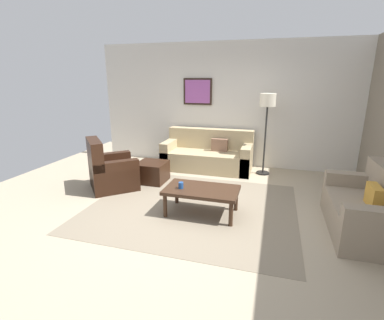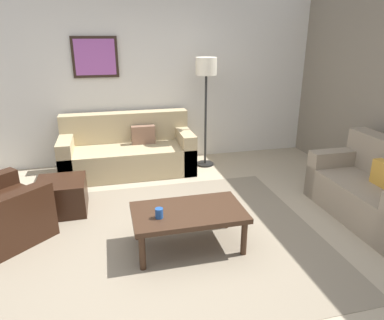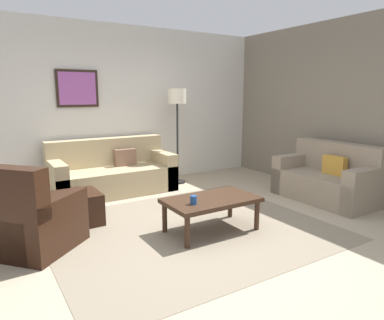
{
  "view_description": "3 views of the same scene",
  "coord_description": "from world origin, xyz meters",
  "px_view_note": "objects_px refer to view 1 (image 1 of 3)",
  "views": [
    {
      "loc": [
        1.18,
        -4.06,
        2.0
      ],
      "look_at": [
        -0.13,
        0.41,
        0.66
      ],
      "focal_mm": 26.68,
      "sensor_mm": 36.0,
      "label": 1
    },
    {
      "loc": [
        -0.49,
        -3.17,
        2.04
      ],
      "look_at": [
        0.35,
        0.26,
        0.76
      ],
      "focal_mm": 32.78,
      "sensor_mm": 36.0,
      "label": 2
    },
    {
      "loc": [
        -2.09,
        -3.45,
        1.63
      ],
      "look_at": [
        0.13,
        0.13,
        0.83
      ],
      "focal_mm": 32.78,
      "sensor_mm": 36.0,
      "label": 3
    }
  ],
  "objects_px": {
    "armchair_leather": "(109,173)",
    "coffee_table": "(202,192)",
    "ottoman": "(152,172)",
    "couch_main": "(208,155)",
    "couch_loveseat": "(370,212)",
    "lamp_standing": "(267,108)",
    "cup": "(181,185)",
    "framed_artwork": "(198,92)"
  },
  "relations": [
    {
      "from": "ottoman",
      "to": "coffee_table",
      "type": "distance_m",
      "value": 1.71
    },
    {
      "from": "cup",
      "to": "couch_loveseat",
      "type": "bearing_deg",
      "value": 3.82
    },
    {
      "from": "armchair_leather",
      "to": "coffee_table",
      "type": "bearing_deg",
      "value": -15.83
    },
    {
      "from": "armchair_leather",
      "to": "cup",
      "type": "relative_size",
      "value": 11.65
    },
    {
      "from": "couch_loveseat",
      "to": "armchair_leather",
      "type": "distance_m",
      "value": 4.23
    },
    {
      "from": "couch_loveseat",
      "to": "armchair_leather",
      "type": "height_order",
      "value": "armchair_leather"
    },
    {
      "from": "armchair_leather",
      "to": "lamp_standing",
      "type": "relative_size",
      "value": 0.66
    },
    {
      "from": "couch_loveseat",
      "to": "framed_artwork",
      "type": "distance_m",
      "value": 4.28
    },
    {
      "from": "coffee_table",
      "to": "lamp_standing",
      "type": "bearing_deg",
      "value": 70.17
    },
    {
      "from": "couch_loveseat",
      "to": "framed_artwork",
      "type": "xyz_separation_m",
      "value": [
        -3.09,
        2.61,
        1.4
      ]
    },
    {
      "from": "ottoman",
      "to": "lamp_standing",
      "type": "height_order",
      "value": "lamp_standing"
    },
    {
      "from": "lamp_standing",
      "to": "framed_artwork",
      "type": "relative_size",
      "value": 2.53
    },
    {
      "from": "couch_main",
      "to": "armchair_leather",
      "type": "relative_size",
      "value": 1.74
    },
    {
      "from": "framed_artwork",
      "to": "cup",
      "type": "bearing_deg",
      "value": -79.69
    },
    {
      "from": "ottoman",
      "to": "cup",
      "type": "xyz_separation_m",
      "value": [
        1.0,
        -1.18,
        0.26
      ]
    },
    {
      "from": "armchair_leather",
      "to": "framed_artwork",
      "type": "xyz_separation_m",
      "value": [
        1.12,
        2.16,
        1.4
      ]
    },
    {
      "from": "couch_main",
      "to": "coffee_table",
      "type": "height_order",
      "value": "couch_main"
    },
    {
      "from": "lamp_standing",
      "to": "cup",
      "type": "bearing_deg",
      "value": -115.53
    },
    {
      "from": "couch_main",
      "to": "cup",
      "type": "xyz_separation_m",
      "value": [
        0.13,
        -2.38,
        0.16
      ]
    },
    {
      "from": "coffee_table",
      "to": "ottoman",
      "type": "bearing_deg",
      "value": 139.97
    },
    {
      "from": "ottoman",
      "to": "coffee_table",
      "type": "relative_size",
      "value": 0.51
    },
    {
      "from": "coffee_table",
      "to": "framed_artwork",
      "type": "bearing_deg",
      "value": 106.61
    },
    {
      "from": "couch_main",
      "to": "coffee_table",
      "type": "relative_size",
      "value": 1.79
    },
    {
      "from": "armchair_leather",
      "to": "coffee_table",
      "type": "height_order",
      "value": "armchair_leather"
    },
    {
      "from": "couch_main",
      "to": "ottoman",
      "type": "bearing_deg",
      "value": -125.95
    },
    {
      "from": "couch_main",
      "to": "framed_artwork",
      "type": "height_order",
      "value": "framed_artwork"
    },
    {
      "from": "armchair_leather",
      "to": "coffee_table",
      "type": "relative_size",
      "value": 1.03
    },
    {
      "from": "ottoman",
      "to": "framed_artwork",
      "type": "bearing_deg",
      "value": 72.78
    },
    {
      "from": "armchair_leather",
      "to": "ottoman",
      "type": "distance_m",
      "value": 0.83
    },
    {
      "from": "ottoman",
      "to": "cup",
      "type": "height_order",
      "value": "cup"
    },
    {
      "from": "couch_loveseat",
      "to": "coffee_table",
      "type": "bearing_deg",
      "value": -177.7
    },
    {
      "from": "ottoman",
      "to": "coffee_table",
      "type": "bearing_deg",
      "value": -40.03
    },
    {
      "from": "couch_main",
      "to": "framed_artwork",
      "type": "distance_m",
      "value": 1.51
    },
    {
      "from": "armchair_leather",
      "to": "cup",
      "type": "height_order",
      "value": "armchair_leather"
    },
    {
      "from": "framed_artwork",
      "to": "coffee_table",
      "type": "bearing_deg",
      "value": -73.39
    },
    {
      "from": "armchair_leather",
      "to": "couch_loveseat",
      "type": "bearing_deg",
      "value": -6.15
    },
    {
      "from": "coffee_table",
      "to": "lamp_standing",
      "type": "xyz_separation_m",
      "value": [
        0.8,
        2.23,
        1.05
      ]
    },
    {
      "from": "couch_main",
      "to": "coffee_table",
      "type": "bearing_deg",
      "value": -79.32
    },
    {
      "from": "couch_main",
      "to": "couch_loveseat",
      "type": "relative_size",
      "value": 1.32
    },
    {
      "from": "couch_main",
      "to": "couch_loveseat",
      "type": "xyz_separation_m",
      "value": [
        2.72,
        -2.2,
        0.01
      ]
    },
    {
      "from": "coffee_table",
      "to": "cup",
      "type": "height_order",
      "value": "cup"
    },
    {
      "from": "couch_main",
      "to": "cup",
      "type": "height_order",
      "value": "couch_main"
    }
  ]
}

